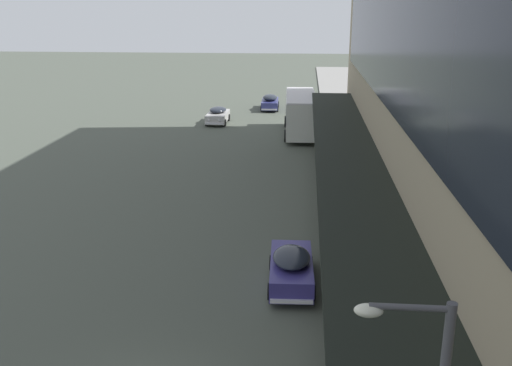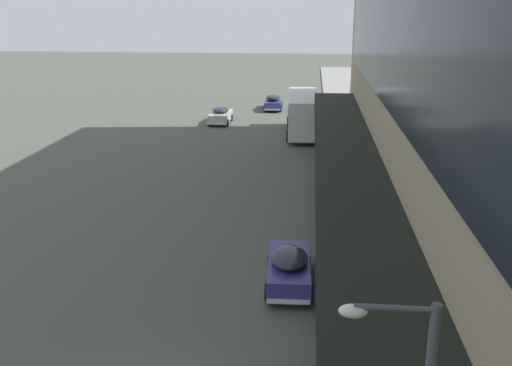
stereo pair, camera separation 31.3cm
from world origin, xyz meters
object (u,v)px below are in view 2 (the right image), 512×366
object	(u,v)px
transit_bus_kerbside_front	(303,112)
sedan_far_back	(289,267)
sedan_oncoming_rear	(221,115)
fire_hydrant	(350,210)
sedan_second_mid	(273,102)

from	to	relation	value
transit_bus_kerbside_front	sedan_far_back	distance (m)	27.47
sedan_oncoming_rear	sedan_far_back	world-z (taller)	sedan_far_back
sedan_far_back	fire_hydrant	distance (m)	8.11
transit_bus_kerbside_front	sedan_second_mid	xyz separation A→B (m)	(-3.34, 11.98, -1.17)
transit_bus_kerbside_front	fire_hydrant	bearing A→B (deg)	-81.96
sedan_second_mid	transit_bus_kerbside_front	bearing A→B (deg)	-74.41
sedan_far_back	fire_hydrant	bearing A→B (deg)	69.58
transit_bus_kerbside_front	sedan_oncoming_rear	xyz separation A→B (m)	(-7.75, 4.30, -1.21)
sedan_oncoming_rear	fire_hydrant	world-z (taller)	sedan_oncoming_rear
sedan_oncoming_rear	fire_hydrant	bearing A→B (deg)	-66.39
sedan_second_mid	fire_hydrant	world-z (taller)	sedan_second_mid
sedan_far_back	sedan_second_mid	world-z (taller)	sedan_second_mid
transit_bus_kerbside_front	sedan_far_back	world-z (taller)	transit_bus_kerbside_front
sedan_far_back	transit_bus_kerbside_front	bearing A→B (deg)	89.95
sedan_far_back	sedan_second_mid	distance (m)	39.56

